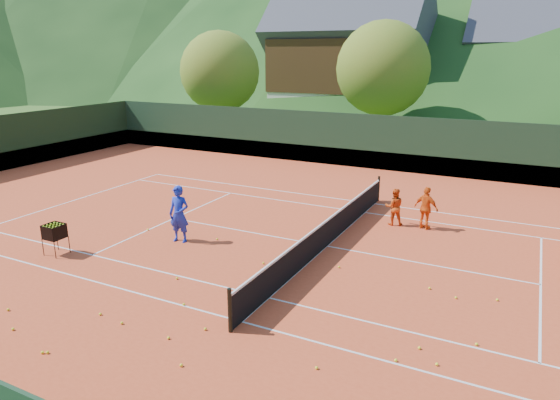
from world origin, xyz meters
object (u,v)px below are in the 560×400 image
at_px(student_a, 394,207).
at_px(chalet_left, 349,60).
at_px(coach, 179,214).
at_px(ball_hopper, 54,232).
at_px(tennis_net, 327,232).
at_px(student_b, 426,208).
at_px(chalet_mid, 546,68).

relative_size(student_a, chalet_left, 0.10).
xyz_separation_m(coach, student_a, (6.05, 5.02, -0.28)).
bearing_deg(ball_hopper, student_a, 41.00).
xyz_separation_m(coach, tennis_net, (4.64, 1.85, -0.48)).
relative_size(coach, student_b, 1.23).
relative_size(coach, student_a, 1.39).
distance_m(student_a, ball_hopper, 11.77).
relative_size(student_b, tennis_net, 0.13).
bearing_deg(student_b, student_a, 21.61).
height_order(ball_hopper, chalet_left, chalet_left).
distance_m(student_b, ball_hopper, 12.70).
relative_size(chalet_left, chalet_mid, 1.09).
height_order(chalet_left, chalet_mid, chalet_left).
relative_size(coach, ball_hopper, 1.95).
distance_m(coach, ball_hopper, 3.93).
xyz_separation_m(student_b, chalet_left, (-12.56, 26.77, 4.83)).
relative_size(student_a, student_b, 0.88).
xyz_separation_m(ball_hopper, chalet_left, (-2.53, 34.56, 4.88)).
distance_m(tennis_net, chalet_mid, 34.81).
xyz_separation_m(student_b, ball_hopper, (-10.03, -7.78, -0.04)).
relative_size(student_b, ball_hopper, 1.58).
xyz_separation_m(student_a, student_b, (1.15, 0.06, 0.09)).
relative_size(ball_hopper, chalet_mid, 0.08).
bearing_deg(student_a, ball_hopper, 19.48).
bearing_deg(coach, tennis_net, 12.41).
height_order(student_a, tennis_net, student_a).
bearing_deg(tennis_net, student_a, 65.99).
relative_size(student_b, chalet_left, 0.11).
xyz_separation_m(ball_hopper, chalet_mid, (13.47, 38.56, 4.22)).
height_order(student_a, chalet_left, chalet_left).
bearing_deg(coach, ball_hopper, -145.53).
distance_m(tennis_net, chalet_left, 32.04).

